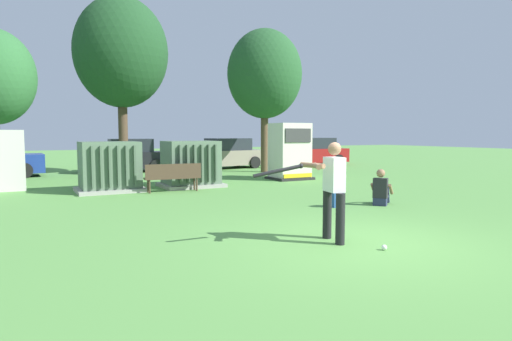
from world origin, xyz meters
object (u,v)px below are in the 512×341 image
at_px(parked_car_rightmost, 313,152).
at_px(generator_enclosure, 290,152).
at_px(backpack, 336,199).
at_px(park_bench, 173,175).
at_px(batter, 331,186).
at_px(sports_ball, 384,247).
at_px(seated_spectator, 381,191).
at_px(parked_car_left_of_center, 128,156).
at_px(parked_car_right_of_center, 226,154).
at_px(transformer_west, 110,167).
at_px(transformer_mid_west, 191,164).

bearing_deg(parked_car_rightmost, generator_enclosure, -131.83).
bearing_deg(backpack, generator_enclosure, 67.54).
bearing_deg(park_bench, parked_car_rightmost, 35.36).
bearing_deg(batter, sports_ball, -64.79).
distance_m(seated_spectator, parked_car_left_of_center, 13.92).
distance_m(parked_car_right_of_center, parked_car_rightmost, 5.58).
xyz_separation_m(generator_enclosure, batter, (-5.02, -9.21, -0.16)).
xyz_separation_m(parked_car_right_of_center, parked_car_rightmost, (5.58, -0.14, 0.00)).
bearing_deg(parked_car_right_of_center, batter, -108.00).
relative_size(transformer_west, parked_car_rightmost, 0.49).
height_order(transformer_mid_west, parked_car_rightmost, same).
bearing_deg(parked_car_right_of_center, sports_ball, -105.78).
bearing_deg(transformer_west, parked_car_rightmost, 27.71).
bearing_deg(batter, seated_spectator, 35.00).
height_order(park_bench, parked_car_left_of_center, parked_car_left_of_center).
distance_m(transformer_mid_west, parked_car_rightmost, 12.16).
relative_size(generator_enclosure, park_bench, 1.26).
xyz_separation_m(generator_enclosure, sports_ball, (-4.61, -10.09, -1.09)).
bearing_deg(seated_spectator, transformer_mid_west, 116.36).
distance_m(generator_enclosure, parked_car_rightmost, 8.46).
height_order(transformer_mid_west, park_bench, transformer_mid_west).
xyz_separation_m(transformer_mid_west, batter, (-0.57, -8.73, 0.19)).
bearing_deg(parked_car_right_of_center, generator_enclosure, -90.53).
relative_size(parked_car_right_of_center, parked_car_rightmost, 1.03).
xyz_separation_m(generator_enclosure, backpack, (-2.63, -6.37, -0.92)).
height_order(backpack, parked_car_left_of_center, parked_car_left_of_center).
xyz_separation_m(park_bench, batter, (0.43, -7.64, 0.44)).
height_order(parked_car_left_of_center, parked_car_rightmost, same).
relative_size(batter, backpack, 3.95).
bearing_deg(parked_car_left_of_center, batter, -89.74).
height_order(parked_car_left_of_center, parked_car_right_of_center, same).
bearing_deg(batter, backpack, 49.92).
height_order(park_bench, batter, batter).
bearing_deg(backpack, transformer_mid_west, 107.18).
distance_m(transformer_mid_west, park_bench, 1.50).
bearing_deg(seated_spectator, generator_enclosure, 78.22).
bearing_deg(batter, park_bench, 93.20).
distance_m(park_bench, parked_car_right_of_center, 9.72).
distance_m(generator_enclosure, sports_ball, 11.14).
bearing_deg(backpack, sports_ball, -117.98).
bearing_deg(park_bench, batter, -86.80).
height_order(transformer_west, parked_car_left_of_center, same).
bearing_deg(park_bench, parked_car_right_of_center, 55.47).
height_order(transformer_mid_west, generator_enclosure, generator_enclosure).
relative_size(transformer_west, sports_ball, 23.33).
xyz_separation_m(transformer_west, batter, (2.19, -8.76, 0.19)).
distance_m(transformer_mid_west, parked_car_left_of_center, 7.26).
relative_size(sports_ball, parked_car_left_of_center, 0.02).
bearing_deg(transformer_mid_west, generator_enclosure, 6.19).
bearing_deg(transformer_mid_west, backpack, -72.82).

